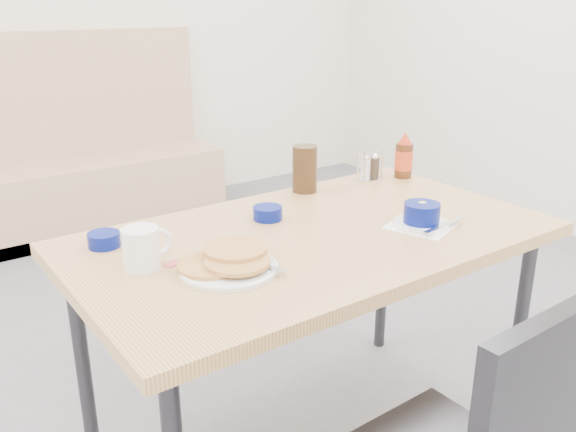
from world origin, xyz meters
TOP-DOWN VIEW (x-y plane):
  - booth_bench at (0.00, 2.78)m, footprint 1.90×0.56m
  - dining_table at (0.00, 0.25)m, footprint 1.40×0.80m
  - pancake_plate at (-0.34, 0.17)m, footprint 0.25×0.25m
  - coffee_mug at (-0.50, 0.31)m, footprint 0.14×0.09m
  - grits_setting at (0.29, 0.10)m, footprint 0.25×0.23m
  - creamer_bowl at (-0.54, 0.50)m, footprint 0.09×0.09m
  - butter_bowl at (-0.05, 0.42)m, footprint 0.09×0.09m
  - amber_tumbler at (0.22, 0.59)m, footprint 0.11×0.11m
  - condiment_caddy at (0.51, 0.56)m, footprint 0.10×0.07m
  - syrup_bottle at (0.64, 0.52)m, footprint 0.07×0.07m
  - sugar_wrapper at (-0.44, 0.28)m, footprint 0.05×0.04m

SIDE VIEW (x-z plane):
  - booth_bench at x=0.00m, z-range -0.26..0.96m
  - dining_table at x=0.00m, z-range 0.32..1.08m
  - sugar_wrapper at x=-0.44m, z-range 0.76..0.76m
  - pancake_plate at x=-0.34m, z-range 0.76..0.80m
  - creamer_bowl at x=-0.54m, z-range 0.76..0.80m
  - butter_bowl at x=-0.05m, z-range 0.76..0.80m
  - grits_setting at x=0.29m, z-range 0.75..0.83m
  - condiment_caddy at x=0.51m, z-range 0.74..0.86m
  - coffee_mug at x=-0.50m, z-range 0.76..0.87m
  - syrup_bottle at x=0.64m, z-range 0.75..0.92m
  - amber_tumbler at x=0.22m, z-range 0.76..0.92m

